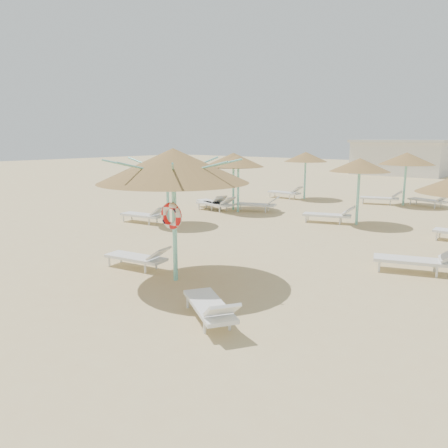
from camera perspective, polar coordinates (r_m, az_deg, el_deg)
The scene contains 6 objects.
ground at distance 10.62m, azimuth -5.64°, elevation -7.58°, with size 120.00×120.00×0.00m, color tan.
main_palapa at distance 10.26m, azimuth -6.64°, elevation 7.53°, with size 3.54×3.54×3.18m.
lounger_main_a at distance 11.74m, azimuth -11.00°, elevation -4.26°, with size 1.93×0.86×0.68m.
lounger_main_b at distance 8.24m, azimuth -1.71°, elevation -10.73°, with size 1.91×1.51×0.69m.
palapa_field at distance 18.24m, azimuth 21.06°, elevation 6.92°, with size 19.60×13.91×2.73m.
service_hut at distance 44.16m, azimuth 21.90°, elevation 8.08°, with size 8.40×4.40×3.25m.
Camera 1 is at (7.10, -7.13, 3.40)m, focal length 35.00 mm.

